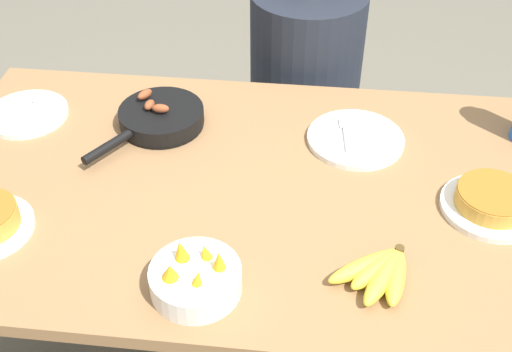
{
  "coord_description": "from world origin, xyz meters",
  "views": [
    {
      "loc": [
        0.13,
        -1.18,
        1.75
      ],
      "look_at": [
        0.0,
        0.0,
        0.75
      ],
      "focal_mm": 45.0,
      "sensor_mm": 36.0,
      "label": 1
    }
  ],
  "objects_px": {
    "banana_bunch": "(380,272)",
    "empty_plate_far_left": "(27,114)",
    "fruit_bowl_mango": "(195,278)",
    "empty_plate_near_front": "(355,139)",
    "person_figure": "(303,112)",
    "frittata_plate_side": "(492,202)",
    "skillet": "(160,118)"
  },
  "relations": [
    {
      "from": "frittata_plate_side",
      "to": "person_figure",
      "type": "distance_m",
      "value": 0.91
    },
    {
      "from": "empty_plate_near_front",
      "to": "fruit_bowl_mango",
      "type": "distance_m",
      "value": 0.64
    },
    {
      "from": "banana_bunch",
      "to": "fruit_bowl_mango",
      "type": "distance_m",
      "value": 0.38
    },
    {
      "from": "fruit_bowl_mango",
      "to": "person_figure",
      "type": "distance_m",
      "value": 1.1
    },
    {
      "from": "empty_plate_near_front",
      "to": "fruit_bowl_mango",
      "type": "xyz_separation_m",
      "value": [
        -0.33,
        -0.54,
        0.03
      ]
    },
    {
      "from": "empty_plate_near_front",
      "to": "person_figure",
      "type": "relative_size",
      "value": 0.22
    },
    {
      "from": "banana_bunch",
      "to": "fruit_bowl_mango",
      "type": "bearing_deg",
      "value": -169.37
    },
    {
      "from": "banana_bunch",
      "to": "empty_plate_far_left",
      "type": "xyz_separation_m",
      "value": [
        -0.96,
        0.49,
        -0.01
      ]
    },
    {
      "from": "banana_bunch",
      "to": "empty_plate_far_left",
      "type": "bearing_deg",
      "value": 153.02
    },
    {
      "from": "banana_bunch",
      "to": "skillet",
      "type": "bearing_deg",
      "value": 139.98
    },
    {
      "from": "empty_plate_far_left",
      "to": "fruit_bowl_mango",
      "type": "xyz_separation_m",
      "value": [
        0.58,
        -0.56,
        0.03
      ]
    },
    {
      "from": "banana_bunch",
      "to": "person_figure",
      "type": "bearing_deg",
      "value": 101.68
    },
    {
      "from": "empty_plate_near_front",
      "to": "person_figure",
      "type": "xyz_separation_m",
      "value": [
        -0.15,
        0.5,
        -0.26
      ]
    },
    {
      "from": "banana_bunch",
      "to": "fruit_bowl_mango",
      "type": "height_order",
      "value": "fruit_bowl_mango"
    },
    {
      "from": "skillet",
      "to": "fruit_bowl_mango",
      "type": "bearing_deg",
      "value": 52.73
    },
    {
      "from": "fruit_bowl_mango",
      "to": "person_figure",
      "type": "bearing_deg",
      "value": 80.52
    },
    {
      "from": "skillet",
      "to": "empty_plate_near_front",
      "type": "xyz_separation_m",
      "value": [
        0.53,
        -0.01,
        -0.02
      ]
    },
    {
      "from": "frittata_plate_side",
      "to": "person_figure",
      "type": "relative_size",
      "value": 0.2
    },
    {
      "from": "banana_bunch",
      "to": "empty_plate_near_front",
      "type": "distance_m",
      "value": 0.48
    },
    {
      "from": "person_figure",
      "to": "frittata_plate_side",
      "type": "bearing_deg",
      "value": -57.64
    },
    {
      "from": "frittata_plate_side",
      "to": "empty_plate_near_front",
      "type": "relative_size",
      "value": 0.9
    },
    {
      "from": "empty_plate_far_left",
      "to": "person_figure",
      "type": "distance_m",
      "value": 0.94
    },
    {
      "from": "banana_bunch",
      "to": "skillet",
      "type": "xyz_separation_m",
      "value": [
        -0.58,
        0.48,
        0.01
      ]
    },
    {
      "from": "skillet",
      "to": "empty_plate_far_left",
      "type": "height_order",
      "value": "skillet"
    },
    {
      "from": "frittata_plate_side",
      "to": "empty_plate_far_left",
      "type": "height_order",
      "value": "frittata_plate_side"
    },
    {
      "from": "skillet",
      "to": "fruit_bowl_mango",
      "type": "distance_m",
      "value": 0.59
    },
    {
      "from": "empty_plate_near_front",
      "to": "empty_plate_far_left",
      "type": "relative_size",
      "value": 1.13
    },
    {
      "from": "banana_bunch",
      "to": "frittata_plate_side",
      "type": "relative_size",
      "value": 0.8
    },
    {
      "from": "skillet",
      "to": "person_figure",
      "type": "bearing_deg",
      "value": 175.28
    },
    {
      "from": "frittata_plate_side",
      "to": "empty_plate_near_front",
      "type": "bearing_deg",
      "value": 143.16
    },
    {
      "from": "empty_plate_far_left",
      "to": "banana_bunch",
      "type": "bearing_deg",
      "value": -26.98
    },
    {
      "from": "banana_bunch",
      "to": "empty_plate_far_left",
      "type": "relative_size",
      "value": 0.8
    }
  ]
}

